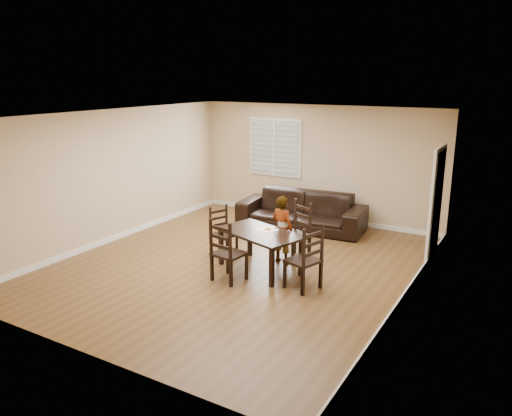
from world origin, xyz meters
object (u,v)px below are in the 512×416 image
(chair_far, at_px, (224,254))
(chair_left, at_px, (221,232))
(chair_right, at_px, (309,261))
(child, at_px, (282,230))
(dining_table, at_px, (260,237))
(donut, at_px, (268,229))
(sofa, at_px, (301,211))
(chair_near, at_px, (299,232))

(chair_far, relative_size, chair_left, 1.16)
(chair_right, height_order, child, child)
(dining_table, relative_size, donut, 15.10)
(chair_left, distance_m, child, 1.29)
(donut, xyz_separation_m, sofa, (-0.50, 2.47, -0.32))
(dining_table, bearing_deg, chair_right, 0.09)
(chair_far, distance_m, sofa, 3.41)
(chair_right, xyz_separation_m, sofa, (-1.54, 2.99, -0.09))
(chair_right, bearing_deg, chair_far, -55.23)
(donut, bearing_deg, sofa, 101.50)
(donut, distance_m, sofa, 2.54)
(chair_near, relative_size, chair_far, 1.00)
(donut, bearing_deg, chair_far, -108.27)
(chair_near, height_order, child, child)
(child, relative_size, sofa, 0.45)
(chair_right, xyz_separation_m, donut, (-1.04, 0.52, 0.24))
(chair_near, bearing_deg, sofa, 138.35)
(chair_near, xyz_separation_m, child, (-0.15, -0.41, 0.14))
(chair_near, relative_size, sofa, 0.39)
(dining_table, xyz_separation_m, chair_far, (-0.24, -0.78, -0.12))
(chair_right, bearing_deg, donut, -99.10)
(dining_table, distance_m, chair_far, 0.83)
(chair_right, bearing_deg, chair_left, -90.98)
(chair_far, relative_size, child, 0.86)
(dining_table, relative_size, child, 1.34)
(child, xyz_separation_m, sofa, (-0.60, 2.10, -0.22))
(chair_left, bearing_deg, dining_table, -85.84)
(chair_far, relative_size, sofa, 0.39)
(donut, bearing_deg, chair_right, -26.80)
(dining_table, height_order, chair_right, chair_right)
(chair_far, height_order, child, child)
(dining_table, bearing_deg, child, 90.00)
(child, height_order, donut, child)
(chair_near, xyz_separation_m, chair_left, (-1.41, -0.55, -0.07))
(child, height_order, sofa, child)
(child, bearing_deg, dining_table, 84.39)
(chair_far, bearing_deg, donut, -99.77)
(chair_far, bearing_deg, chair_left, -45.20)
(chair_left, bearing_deg, donut, -77.57)
(dining_table, xyz_separation_m, chair_near, (0.32, 0.93, -0.12))
(dining_table, xyz_separation_m, chair_right, (1.11, -0.37, -0.12))
(chair_left, xyz_separation_m, chair_right, (2.20, -0.74, 0.07))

